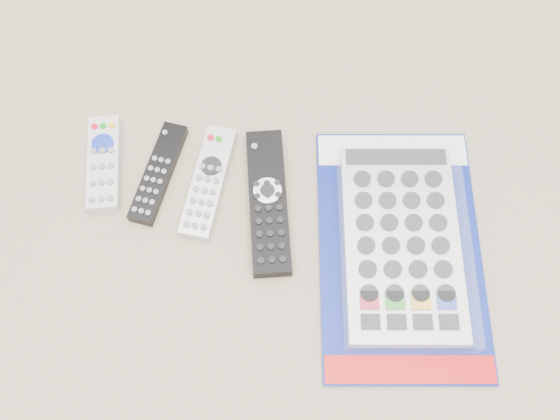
# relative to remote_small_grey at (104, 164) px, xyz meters

# --- Properties ---
(remote_small_grey) EXTENTS (0.07, 0.15, 0.02)m
(remote_small_grey) POSITION_rel_remote_small_grey_xyz_m (0.00, 0.00, 0.00)
(remote_small_grey) COLOR silver
(remote_small_grey) RESTS_ON ground
(remote_slim_black) EXTENTS (0.06, 0.16, 0.02)m
(remote_slim_black) POSITION_rel_remote_small_grey_xyz_m (0.08, -0.01, -0.00)
(remote_slim_black) COLOR black
(remote_slim_black) RESTS_ON ground
(remote_silver_dvd) EXTENTS (0.06, 0.17, 0.02)m
(remote_silver_dvd) POSITION_rel_remote_small_grey_xyz_m (0.15, -0.01, -0.00)
(remote_silver_dvd) COLOR silver
(remote_silver_dvd) RESTS_ON ground
(remote_large_black) EXTENTS (0.09, 0.22, 0.02)m
(remote_large_black) POSITION_rel_remote_small_grey_xyz_m (0.24, -0.03, 0.00)
(remote_large_black) COLOR black
(remote_large_black) RESTS_ON ground
(jumbo_remote_packaged) EXTENTS (0.25, 0.38, 0.05)m
(jumbo_remote_packaged) POSITION_rel_remote_small_grey_xyz_m (0.42, -0.08, 0.01)
(jumbo_remote_packaged) COLOR navy
(jumbo_remote_packaged) RESTS_ON ground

